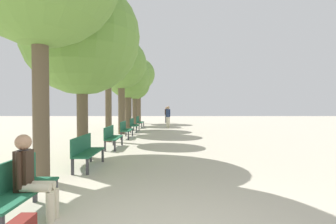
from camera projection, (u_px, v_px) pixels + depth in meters
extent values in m
cube|color=#1E6042|center=(21.00, 193.00, 3.82)|extent=(0.45, 1.59, 0.04)
cube|color=#1E6042|center=(7.00, 177.00, 3.82)|extent=(0.04, 1.59, 0.43)
cube|color=#38383D|center=(56.00, 191.00, 4.58)|extent=(0.06, 0.06, 0.40)
cube|color=#38383D|center=(35.00, 191.00, 4.58)|extent=(0.06, 0.06, 0.40)
cube|color=#1E6042|center=(89.00, 152.00, 7.12)|extent=(0.45, 1.59, 0.04)
cube|color=#1E6042|center=(82.00, 144.00, 7.11)|extent=(0.04, 1.59, 0.43)
cube|color=#38383D|center=(87.00, 167.00, 6.38)|extent=(0.06, 0.06, 0.40)
cube|color=#38383D|center=(103.00, 155.00, 7.87)|extent=(0.06, 0.06, 0.40)
cube|color=#38383D|center=(73.00, 167.00, 6.38)|extent=(0.06, 0.06, 0.40)
cube|color=#38383D|center=(91.00, 155.00, 7.87)|extent=(0.06, 0.06, 0.40)
cube|color=#1E6042|center=(114.00, 138.00, 10.42)|extent=(0.45, 1.59, 0.04)
cube|color=#1E6042|center=(109.00, 132.00, 10.41)|extent=(0.04, 1.59, 0.43)
cube|color=#38383D|center=(115.00, 146.00, 9.67)|extent=(0.06, 0.06, 0.40)
cube|color=#38383D|center=(122.00, 141.00, 11.17)|extent=(0.06, 0.06, 0.40)
cube|color=#38383D|center=(105.00, 146.00, 9.67)|extent=(0.06, 0.06, 0.40)
cube|color=#38383D|center=(114.00, 141.00, 11.17)|extent=(0.06, 0.06, 0.40)
cube|color=#1E6042|center=(127.00, 130.00, 13.71)|extent=(0.45, 1.59, 0.04)
cube|color=#1E6042|center=(123.00, 126.00, 13.71)|extent=(0.04, 1.59, 0.43)
cube|color=#38383D|center=(128.00, 136.00, 12.97)|extent=(0.06, 0.06, 0.40)
cube|color=#38383D|center=(132.00, 133.00, 14.47)|extent=(0.06, 0.06, 0.40)
cube|color=#38383D|center=(121.00, 136.00, 12.97)|extent=(0.06, 0.06, 0.40)
cube|color=#38383D|center=(126.00, 133.00, 14.47)|extent=(0.06, 0.06, 0.40)
cube|color=#1E6042|center=(135.00, 125.00, 17.01)|extent=(0.45, 1.59, 0.04)
cube|color=#1E6042|center=(132.00, 122.00, 17.00)|extent=(0.04, 1.59, 0.43)
cube|color=#38383D|center=(136.00, 130.00, 16.26)|extent=(0.06, 0.06, 0.40)
cube|color=#38383D|center=(139.00, 128.00, 17.76)|extent=(0.06, 0.06, 0.40)
cube|color=#38383D|center=(131.00, 130.00, 16.26)|extent=(0.06, 0.06, 0.40)
cube|color=#38383D|center=(134.00, 128.00, 17.76)|extent=(0.06, 0.06, 0.40)
cube|color=#1E6042|center=(140.00, 122.00, 20.30)|extent=(0.45, 1.59, 0.04)
cube|color=#1E6042|center=(138.00, 119.00, 20.30)|extent=(0.04, 1.59, 0.43)
cube|color=#38383D|center=(142.00, 126.00, 19.56)|extent=(0.06, 0.06, 0.40)
cube|color=#38383D|center=(144.00, 124.00, 21.06)|extent=(0.06, 0.06, 0.40)
cube|color=#38383D|center=(137.00, 126.00, 19.56)|extent=(0.06, 0.06, 0.40)
cube|color=#38383D|center=(139.00, 124.00, 21.06)|extent=(0.06, 0.06, 0.40)
cylinder|color=brown|center=(41.00, 96.00, 5.74)|extent=(0.35, 0.35, 3.80)
cylinder|color=brown|center=(82.00, 113.00, 8.52)|extent=(0.36, 0.36, 2.89)
sphere|color=olive|center=(82.00, 37.00, 8.47)|extent=(3.75, 3.75, 3.75)
cylinder|color=brown|center=(108.00, 102.00, 12.26)|extent=(0.29, 0.29, 3.69)
sphere|color=olive|center=(108.00, 49.00, 12.20)|extent=(2.34, 2.34, 2.34)
cylinder|color=brown|center=(122.00, 106.00, 15.69)|extent=(0.40, 0.40, 3.39)
sphere|color=olive|center=(121.00, 64.00, 15.64)|extent=(3.01, 3.01, 3.01)
cylinder|color=brown|center=(128.00, 109.00, 18.34)|extent=(0.46, 0.46, 2.92)
sphere|color=olive|center=(128.00, 76.00, 18.28)|extent=(3.03, 3.03, 3.03)
cylinder|color=brown|center=(135.00, 109.00, 22.01)|extent=(0.43, 0.43, 2.82)
sphere|color=olive|center=(135.00, 84.00, 21.96)|extent=(2.53, 2.53, 2.53)
cylinder|color=brown|center=(139.00, 103.00, 24.84)|extent=(0.42, 0.42, 3.83)
sphere|color=olive|center=(139.00, 74.00, 24.78)|extent=(3.08, 3.08, 3.08)
cylinder|color=beige|center=(36.00, 188.00, 3.78)|extent=(0.42, 0.12, 0.12)
cylinder|color=beige|center=(50.00, 207.00, 3.79)|extent=(0.12, 0.12, 0.44)
cylinder|color=beige|center=(41.00, 185.00, 3.93)|extent=(0.42, 0.12, 0.12)
cylinder|color=beige|center=(55.00, 203.00, 3.94)|extent=(0.12, 0.12, 0.44)
cube|color=black|center=(24.00, 170.00, 3.85)|extent=(0.19, 0.23, 0.60)
cylinder|color=black|center=(19.00, 171.00, 3.72)|extent=(0.09, 0.09, 0.54)
cylinder|color=black|center=(28.00, 166.00, 3.97)|extent=(0.09, 0.09, 0.54)
sphere|color=#A37A5B|center=(23.00, 142.00, 3.84)|extent=(0.23, 0.23, 0.23)
cylinder|color=beige|center=(167.00, 122.00, 19.98)|extent=(0.12, 0.12, 0.84)
cylinder|color=beige|center=(169.00, 122.00, 19.98)|extent=(0.12, 0.12, 0.84)
cube|color=navy|center=(168.00, 113.00, 19.96)|extent=(0.29, 0.30, 0.59)
cylinder|color=navy|center=(166.00, 113.00, 19.96)|extent=(0.09, 0.09, 0.56)
cylinder|color=navy|center=(170.00, 113.00, 19.96)|extent=(0.09, 0.09, 0.56)
sphere|color=#A37A5B|center=(168.00, 108.00, 19.95)|extent=(0.23, 0.23, 0.23)
cylinder|color=#4C4C4C|center=(166.00, 119.00, 25.88)|extent=(0.12, 0.12, 0.80)
cylinder|color=#4C4C4C|center=(167.00, 119.00, 25.88)|extent=(0.12, 0.12, 0.80)
cube|color=black|center=(166.00, 112.00, 25.86)|extent=(0.20, 0.23, 0.57)
cylinder|color=black|center=(165.00, 112.00, 25.86)|extent=(0.08, 0.08, 0.54)
cylinder|color=black|center=(168.00, 112.00, 25.86)|extent=(0.08, 0.08, 0.54)
sphere|color=#A37A5B|center=(166.00, 108.00, 25.85)|extent=(0.22, 0.22, 0.22)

